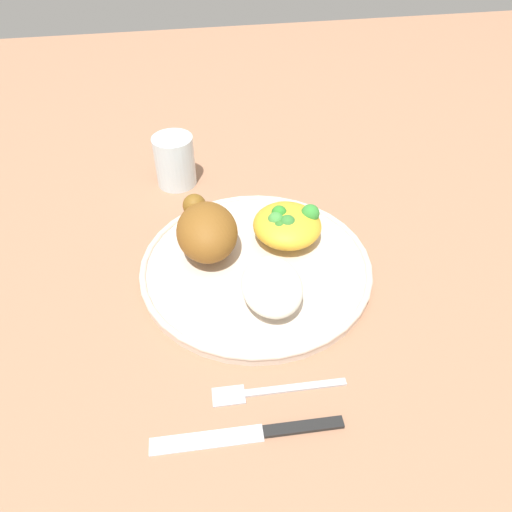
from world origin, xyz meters
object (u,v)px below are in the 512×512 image
Objects in this scene: roasted_chicken at (206,230)px; knife at (264,431)px; fork at (271,390)px; mac_cheese_with_broccoli at (288,224)px; water_glass at (175,161)px; plate at (256,266)px; rice_pile at (272,286)px.

roasted_chicken reaches higher than knife.
mac_cheese_with_broccoli is at bearing -16.50° from fork.
water_glass is at bearing 9.50° from roasted_chicken.
knife is 2.34× the size of water_glass.
plate is 3.17× the size of mac_cheese_with_broccoli.
water_glass reaches higher than knife.
plate is 2.83× the size of roasted_chicken.
rice_pile is 0.31m from water_glass.
mac_cheese_with_broccoli reaches higher than knife.
rice_pile is 0.50× the size of knife.
fork is (-0.21, -0.04, -0.05)m from roasted_chicken.
fork is at bearing 175.22° from plate.
roasted_chicken is 0.12m from rice_pile.
water_glass is at bearing 37.65° from mac_cheese_with_broccoli.
roasted_chicken is at bearing 94.49° from mac_cheese_with_broccoli.
plate is at bearing -119.82° from roasted_chicken.
plate is 2.12× the size of fork.
rice_pile is at bearing -11.16° from fork.
mac_cheese_with_broccoli is 0.67× the size of fork.
plate is 1.58× the size of knife.
water_glass reaches higher than plate.
fork is (-0.18, 0.02, -0.01)m from plate.
roasted_chicken is at bearing 6.35° from knife.
fork is 1.75× the size of water_glass.
plate is 0.25m from water_glass.
roasted_chicken reaches higher than plate.
plate is 0.18m from fork.
roasted_chicken is 0.11m from mac_cheese_with_broccoli.
knife is 0.46m from water_glass.
roasted_chicken reaches higher than rice_pile.
roasted_chicken is 0.20m from water_glass.
knife is (-0.22, 0.03, -0.01)m from plate.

